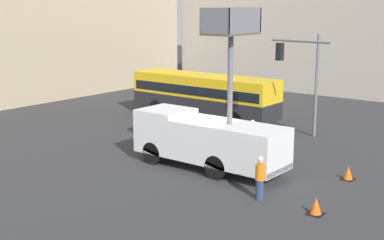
{
  "coord_description": "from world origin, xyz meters",
  "views": [
    {
      "loc": [
        -19.33,
        -14.6,
        7.49
      ],
      "look_at": [
        -0.07,
        0.54,
        2.21
      ],
      "focal_mm": 50.0,
      "sensor_mm": 36.0,
      "label": 1
    }
  ],
  "objects": [
    {
      "name": "road_worker_near_truck",
      "position": [
        -2.05,
        -4.4,
        0.88
      ],
      "size": [
        0.38,
        0.38,
        1.77
      ],
      "rotation": [
        0.0,
        0.0,
        1.1
      ],
      "color": "navy",
      "rests_on": "ground_plane"
    },
    {
      "name": "utility_truck",
      "position": [
        -0.07,
        -0.38,
        1.57
      ],
      "size": [
        2.51,
        7.49,
        7.38
      ],
      "color": "white",
      "rests_on": "ground_plane"
    },
    {
      "name": "ground_plane",
      "position": [
        0.0,
        0.0,
        0.0
      ],
      "size": [
        120.0,
        120.0,
        0.0
      ],
      "primitive_type": "plane",
      "color": "#333335"
    },
    {
      "name": "traffic_light_pole",
      "position": [
        7.48,
        -1.35,
        4.02
      ],
      "size": [
        3.9,
        3.65,
        5.89
      ],
      "color": "slate",
      "rests_on": "ground_plane"
    },
    {
      "name": "traffic_cone_mid_road",
      "position": [
        -2.1,
        -6.8,
        0.3
      ],
      "size": [
        0.57,
        0.57,
        0.65
      ],
      "color": "black",
      "rests_on": "ground_plane"
    },
    {
      "name": "road_worker_directing",
      "position": [
        3.17,
        -0.79,
        0.92
      ],
      "size": [
        0.38,
        0.38,
        1.84
      ],
      "rotation": [
        0.0,
        0.0,
        6.22
      ],
      "color": "navy",
      "rests_on": "ground_plane"
    },
    {
      "name": "building_backdrop_side",
      "position": [
        27.48,
        5.54,
        4.18
      ],
      "size": [
        10.0,
        28.0,
        8.36
      ],
      "color": "#BCB2A3",
      "rests_on": "ground_plane"
    },
    {
      "name": "city_bus",
      "position": [
        8.7,
        6.42,
        1.76
      ],
      "size": [
        2.51,
        10.45,
        2.96
      ],
      "rotation": [
        0.0,
        0.0,
        1.4
      ],
      "color": "#232328",
      "rests_on": "ground_plane"
    },
    {
      "name": "traffic_cone_near_truck",
      "position": [
        2.47,
        -6.16,
        0.29
      ],
      "size": [
        0.55,
        0.55,
        0.62
      ],
      "color": "black",
      "rests_on": "ground_plane"
    }
  ]
}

